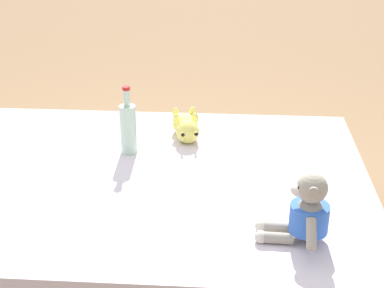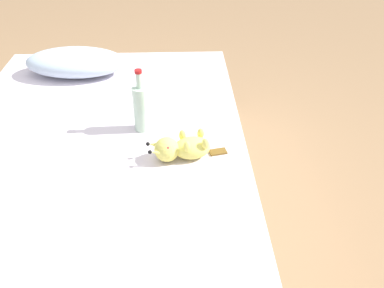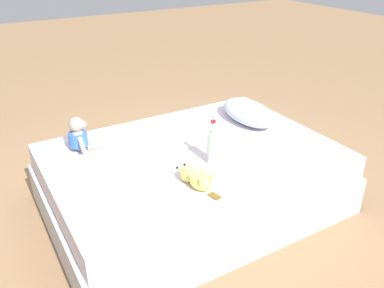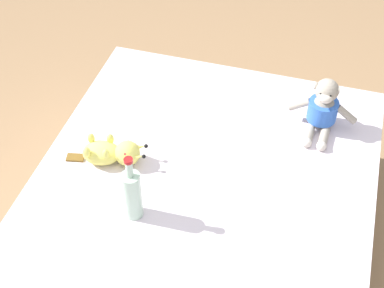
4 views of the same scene
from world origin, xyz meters
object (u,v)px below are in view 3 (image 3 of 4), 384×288
Objects in this scene: bed at (192,179)px; plush_monkey at (79,136)px; pillow at (249,112)px; glass_bottle at (213,147)px; plush_yellow_creature at (196,178)px.

plush_monkey is at bearing -121.85° from bed.
bed is at bearing -71.91° from pillow.
glass_bottle is at bearing -55.76° from pillow.
plush_yellow_creature is at bearing -27.58° from bed.
pillow is 1.25m from plush_monkey.
plush_monkey reaches higher than plush_yellow_creature.
pillow reaches higher than bed.
pillow is 1.96× the size of plush_monkey.
plush_yellow_creature is at bearing -54.85° from pillow.
bed is at bearing 58.15° from plush_monkey.
plush_yellow_creature is (0.37, -0.19, 0.27)m from bed.
glass_bottle reaches higher than plush_monkey.
pillow is at bearing 108.09° from bed.
bed is 0.80m from plush_monkey.
glass_bottle reaches higher than plush_yellow_creature.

